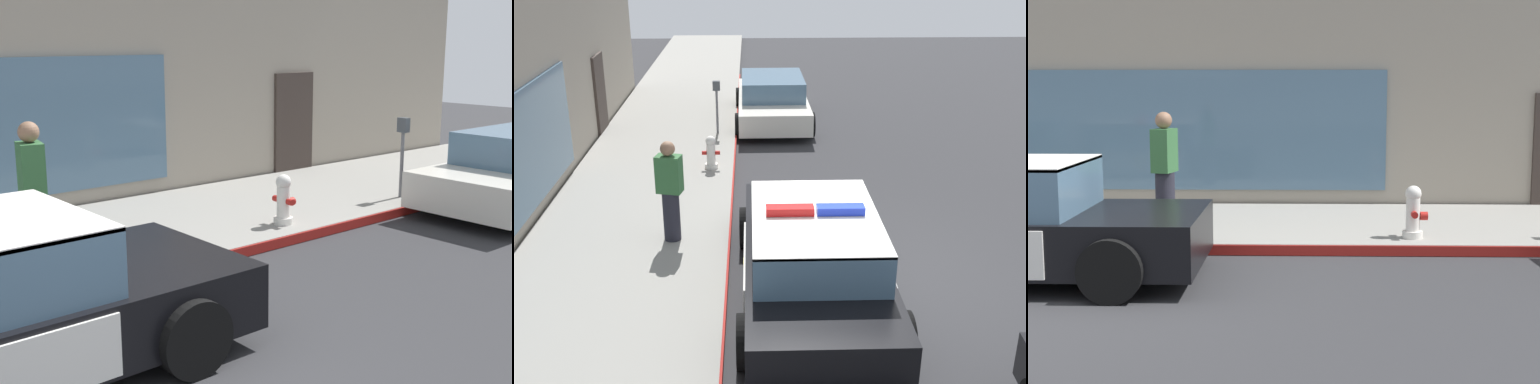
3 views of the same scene
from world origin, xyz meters
TOP-DOWN VIEW (x-y plane):
  - ground at (0.00, 0.00)m, footprint 48.00×48.00m
  - sidewalk at (0.00, 3.60)m, footprint 48.00×3.43m
  - curb_red_paint at (0.00, 1.87)m, footprint 28.80×0.04m
  - police_cruiser at (-0.85, 0.63)m, footprint 4.89×2.13m
  - fire_hydrant at (4.31, 2.36)m, footprint 0.34×0.39m
  - car_down_street at (8.50, 0.88)m, footprint 4.44×2.08m
  - pedestrian_on_sidewalk at (0.82, 2.81)m, footprint 0.34×0.45m
  - parking_meter at (6.98, 2.34)m, footprint 0.12×0.18m

SIDE VIEW (x-z plane):
  - ground at x=0.00m, z-range 0.00..0.00m
  - sidewalk at x=0.00m, z-range 0.00..0.15m
  - curb_red_paint at x=0.00m, z-range 0.01..0.14m
  - fire_hydrant at x=4.31m, z-range 0.14..0.86m
  - car_down_street at x=8.50m, z-range -0.01..1.28m
  - police_cruiser at x=-0.85m, z-range -0.07..1.43m
  - pedestrian_on_sidewalk at x=0.82m, z-range 0.16..1.87m
  - parking_meter at x=6.98m, z-range 0.41..1.75m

